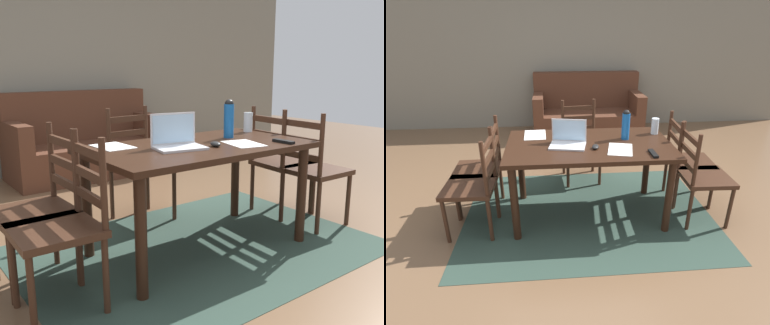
{
  "view_description": "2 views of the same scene",
  "coord_description": "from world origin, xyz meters",
  "views": [
    {
      "loc": [
        -1.82,
        -2.3,
        1.29
      ],
      "look_at": [
        -0.07,
        -0.01,
        0.65
      ],
      "focal_mm": 40.48,
      "sensor_mm": 36.0,
      "label": 1
    },
    {
      "loc": [
        -0.34,
        -2.75,
        1.82
      ],
      "look_at": [
        -0.11,
        -0.03,
        0.59
      ],
      "focal_mm": 29.7,
      "sensor_mm": 36.0,
      "label": 2
    }
  ],
  "objects": [
    {
      "name": "drinking_glass",
      "position": [
        0.69,
        0.22,
        0.84
      ],
      "size": [
        0.07,
        0.07,
        0.16
      ],
      "primitive_type": "cylinder",
      "color": "silver",
      "rests_on": "dining_table"
    },
    {
      "name": "chair_left_near",
      "position": [
        -1.05,
        -0.18,
        0.46
      ],
      "size": [
        0.45,
        0.45,
        0.95
      ],
      "color": "#3D2316",
      "rests_on": "ground"
    },
    {
      "name": "chair_far_head",
      "position": [
        -0.0,
        0.81,
        0.46
      ],
      "size": [
        0.48,
        0.48,
        0.95
      ],
      "color": "#3D2316",
      "rests_on": "ground"
    },
    {
      "name": "chair_left_far",
      "position": [
        -1.05,
        0.18,
        0.46
      ],
      "size": [
        0.45,
        0.45,
        0.95
      ],
      "color": "#3D2316",
      "rests_on": "ground"
    },
    {
      "name": "computer_mouse",
      "position": [
        0.04,
        -0.13,
        0.78
      ],
      "size": [
        0.08,
        0.11,
        0.03
      ],
      "primitive_type": "ellipsoid",
      "rotation": [
        0.0,
        0.0,
        -0.21
      ],
      "color": "black",
      "rests_on": "dining_table"
    },
    {
      "name": "area_rug",
      "position": [
        0.0,
        0.0,
        0.0
      ],
      "size": [
        2.46,
        1.78,
        0.01
      ],
      "primitive_type": "cube",
      "color": "#2D4238",
      "rests_on": "ground"
    },
    {
      "name": "tv_remote",
      "position": [
        0.51,
        -0.31,
        0.77
      ],
      "size": [
        0.05,
        0.17,
        0.02
      ],
      "primitive_type": "cube",
      "rotation": [
        0.0,
        0.0,
        0.02
      ],
      "color": "black",
      "rests_on": "dining_table"
    },
    {
      "name": "paper_stack_left",
      "position": [
        0.26,
        -0.17,
        0.77
      ],
      "size": [
        0.27,
        0.34,
        0.0
      ],
      "primitive_type": "cube",
      "rotation": [
        0.0,
        0.0,
        -0.23
      ],
      "color": "white",
      "rests_on": "dining_table"
    },
    {
      "name": "wall_back",
      "position": [
        0.0,
        3.03,
        1.35
      ],
      "size": [
        8.0,
        0.12,
        2.7
      ],
      "primitive_type": "cube",
      "color": "gray",
      "rests_on": "ground"
    },
    {
      "name": "ground_plane",
      "position": [
        0.0,
        0.0,
        0.0
      ],
      "size": [
        14.0,
        14.0,
        0.0
      ],
      "primitive_type": "plane",
      "color": "brown"
    },
    {
      "name": "chair_right_near",
      "position": [
        1.05,
        -0.17,
        0.46
      ],
      "size": [
        0.45,
        0.45,
        0.95
      ],
      "color": "#3D2316",
      "rests_on": "ground"
    },
    {
      "name": "dining_table",
      "position": [
        0.0,
        0.0,
        0.66
      ],
      "size": [
        1.53,
        0.88,
        0.76
      ],
      "color": "black",
      "rests_on": "ground"
    },
    {
      "name": "paper_stack_right",
      "position": [
        -0.51,
        0.28,
        0.77
      ],
      "size": [
        0.22,
        0.3,
        0.0
      ],
      "primitive_type": "cube",
      "rotation": [
        0.0,
        0.0,
        0.03
      ],
      "color": "white",
      "rests_on": "dining_table"
    },
    {
      "name": "laptop",
      "position": [
        -0.2,
        -0.01,
        0.82
      ],
      "size": [
        0.36,
        0.28,
        0.23
      ],
      "color": "silver",
      "rests_on": "dining_table"
    },
    {
      "name": "couch",
      "position": [
        0.27,
        2.55,
        0.36
      ],
      "size": [
        1.8,
        0.8,
        1.0
      ],
      "color": "#512D1E",
      "rests_on": "ground"
    },
    {
      "name": "chair_right_far",
      "position": [
        1.06,
        0.18,
        0.46
      ],
      "size": [
        0.47,
        0.47,
        0.95
      ],
      "color": "#3D2316",
      "rests_on": "ground"
    },
    {
      "name": "water_bottle",
      "position": [
        0.36,
        0.09,
        0.91
      ],
      "size": [
        0.08,
        0.08,
        0.29
      ],
      "color": "#145199",
      "rests_on": "dining_table"
    }
  ]
}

